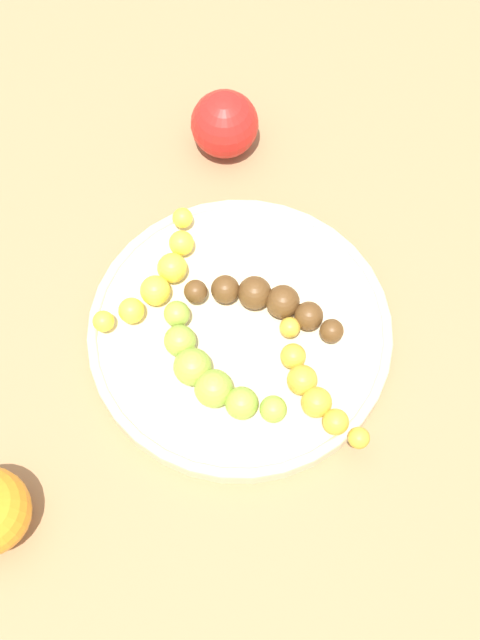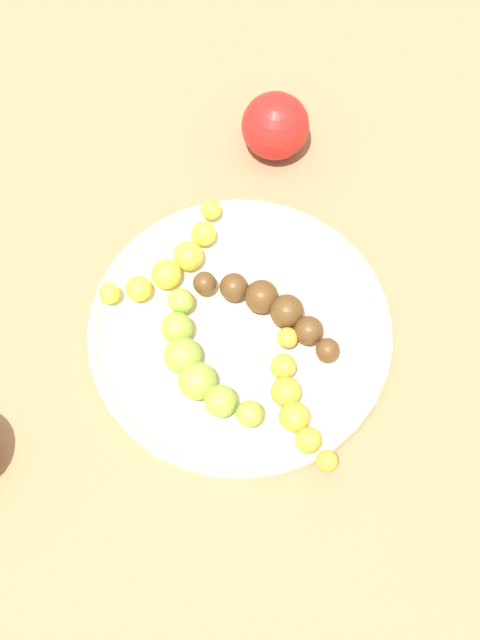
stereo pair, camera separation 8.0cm
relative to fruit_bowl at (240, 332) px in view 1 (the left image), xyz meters
The scene contains 7 objects.
ground_plane 0.01m from the fruit_bowl, ahead, with size 2.40×2.40×0.00m, color #936D47.
fruit_bowl is the anchor object (origin of this frame).
banana_overripe 0.04m from the fruit_bowl, 134.70° to the right, with size 0.15×0.06×0.03m.
banana_yellow 0.10m from the fruit_bowl, 25.23° to the right, with size 0.08×0.14×0.03m.
banana_green 0.06m from the fruit_bowl, 68.36° to the left, with size 0.12×0.11×0.04m.
banana_spotted 0.10m from the fruit_bowl, 141.37° to the left, with size 0.09×0.12×0.03m.
apple_red 0.23m from the fruit_bowl, 79.36° to the right, with size 0.07×0.07×0.07m, color red.
Camera 1 is at (-0.04, 0.34, 0.76)m, focal length 48.19 mm.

